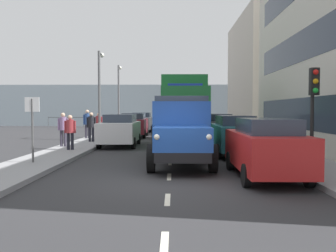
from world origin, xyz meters
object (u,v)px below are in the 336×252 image
at_px(car_maroon_oppositeside_1, 134,125).
at_px(street_sign, 32,118).
at_px(car_red_kerbside_near, 265,147).
at_px(car_silver_oppositeside_2, 142,122).
at_px(traffic_light_near, 314,95).
at_px(truck_vintage_blue, 181,133).
at_px(pedestrian_couple_a, 87,121).
at_px(lamp_post_far, 119,91).
at_px(lorry_cargo_green, 184,108).
at_px(pedestrian_couple_b, 63,127).
at_px(car_teal_kerbside_1, 234,134).
at_px(car_white_oppositeside_0, 120,130).
at_px(car_grey_kerbside_2, 217,127).
at_px(lamp_post_promenade, 100,85).
at_px(pedestrian_by_lamp, 70,129).
at_px(pedestrian_in_dark_coat, 91,124).
at_px(pedestrian_with_bag, 99,122).

relative_size(car_maroon_oppositeside_1, street_sign, 1.90).
relative_size(car_red_kerbside_near, car_silver_oppositeside_2, 1.06).
height_order(traffic_light_near, street_sign, traffic_light_near).
relative_size(truck_vintage_blue, pedestrian_couple_a, 3.10).
bearing_deg(lamp_post_far, lorry_cargo_green, 115.03).
relative_size(truck_vintage_blue, street_sign, 2.51).
bearing_deg(pedestrian_couple_b, car_red_kerbside_near, 137.24).
height_order(lorry_cargo_green, car_maroon_oppositeside_1, lorry_cargo_green).
bearing_deg(car_teal_kerbside_1, car_white_oppositeside_0, -33.10).
distance_m(truck_vintage_blue, car_grey_kerbside_2, 10.12).
distance_m(lamp_post_promenade, lamp_post_far, 9.75).
distance_m(pedestrian_by_lamp, traffic_light_near, 10.40).
relative_size(car_red_kerbside_near, pedestrian_by_lamp, 2.76).
xyz_separation_m(car_red_kerbside_near, pedestrian_couple_b, (8.12, -7.51, 0.24)).
xyz_separation_m(car_red_kerbside_near, car_silver_oppositeside_2, (5.53, -22.44, 0.00)).
distance_m(car_silver_oppositeside_2, lamp_post_far, 3.56).
xyz_separation_m(car_maroon_oppositeside_1, pedestrian_couple_b, (2.59, 8.42, 0.24)).
distance_m(pedestrian_in_dark_coat, traffic_light_near, 12.81).
distance_m(pedestrian_couple_b, lamp_post_promenade, 6.29).
bearing_deg(car_grey_kerbside_2, street_sign, 52.99).
bearing_deg(pedestrian_in_dark_coat, lamp_post_far, -88.65).
height_order(car_red_kerbside_near, traffic_light_near, traffic_light_near).
xyz_separation_m(lamp_post_promenade, street_sign, (0.07, 11.27, -1.87)).
xyz_separation_m(car_grey_kerbside_2, car_white_oppositeside_0, (5.53, 2.83, -0.00)).
distance_m(truck_vintage_blue, lamp_post_far, 21.70).
distance_m(car_teal_kerbside_1, lamp_post_far, 19.29).
xyz_separation_m(car_white_oppositeside_0, pedestrian_couple_b, (2.59, 1.62, 0.23)).
bearing_deg(pedestrian_couple_a, pedestrian_couple_b, 90.42).
bearing_deg(pedestrian_with_bag, traffic_light_near, 126.87).
bearing_deg(street_sign, lamp_post_promenade, -90.36).
relative_size(car_teal_kerbside_1, pedestrian_by_lamp, 2.90).
bearing_deg(car_silver_oppositeside_2, car_teal_kerbside_1, 108.11).
bearing_deg(lorry_cargo_green, car_grey_kerbside_2, -155.44).
bearing_deg(lorry_cargo_green, truck_vintage_blue, 87.97).
bearing_deg(car_red_kerbside_near, car_teal_kerbside_1, -90.00).
relative_size(pedestrian_couple_b, pedestrian_in_dark_coat, 1.00).
distance_m(car_red_kerbside_near, car_grey_kerbside_2, 11.96).
bearing_deg(car_white_oppositeside_0, lorry_cargo_green, -151.47).
bearing_deg(pedestrian_couple_a, car_teal_kerbside_1, 138.34).
height_order(car_white_oppositeside_0, car_silver_oppositeside_2, same).
relative_size(lorry_cargo_green, lamp_post_far, 1.39).
bearing_deg(street_sign, car_red_kerbside_near, 165.10).
bearing_deg(car_teal_kerbside_1, pedestrian_by_lamp, -3.82).
bearing_deg(lamp_post_far, street_sign, 90.40).
xyz_separation_m(lorry_cargo_green, car_grey_kerbside_2, (-2.06, -0.94, -1.18)).
bearing_deg(car_teal_kerbside_1, pedestrian_couple_a, -41.66).
height_order(pedestrian_in_dark_coat, street_sign, street_sign).
distance_m(car_teal_kerbside_1, car_white_oppositeside_0, 6.60).
distance_m(truck_vintage_blue, lamp_post_promenade, 12.47).
bearing_deg(truck_vintage_blue, lorry_cargo_green, -92.03).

